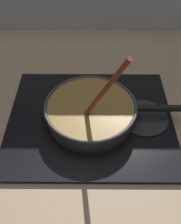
# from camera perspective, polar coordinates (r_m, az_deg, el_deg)

# --- Properties ---
(ground) EXTENTS (2.40, 1.60, 0.04)m
(ground) POSITION_cam_1_polar(r_m,az_deg,el_deg) (0.80, -1.53, -11.97)
(ground) COLOR #9E8466
(hob_plate) EXTENTS (0.56, 0.48, 0.01)m
(hob_plate) POSITION_cam_1_polar(r_m,az_deg,el_deg) (0.89, 0.00, -1.60)
(hob_plate) COLOR black
(hob_plate) RESTS_ON ground
(burner_ring) EXTENTS (0.16, 0.16, 0.01)m
(burner_ring) POSITION_cam_1_polar(r_m,az_deg,el_deg) (0.88, 0.00, -1.16)
(burner_ring) COLOR #592D0C
(burner_ring) RESTS_ON hob_plate
(spare_burner) EXTENTS (0.17, 0.17, 0.01)m
(spare_burner) POSITION_cam_1_polar(r_m,az_deg,el_deg) (0.90, 11.71, -1.24)
(spare_burner) COLOR #262628
(spare_burner) RESTS_ON hob_plate
(cooking_pan) EXTENTS (0.45, 0.31, 0.32)m
(cooking_pan) POSITION_cam_1_polar(r_m,az_deg,el_deg) (0.85, 0.13, 0.24)
(cooking_pan) COLOR #38383D
(cooking_pan) RESTS_ON hob_plate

